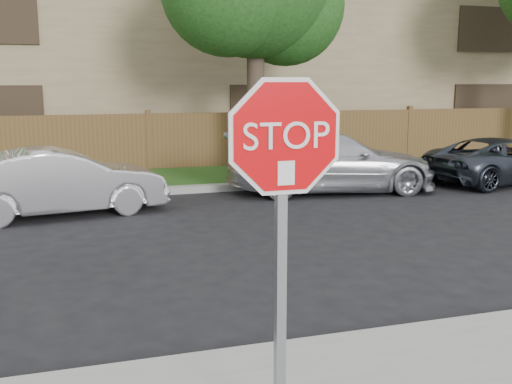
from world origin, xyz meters
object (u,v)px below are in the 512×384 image
object	(u,v)px
sedan_left	(61,182)
sedan_far_right	(503,160)
stop_sign	(284,188)
sedan_right	(331,162)

from	to	relation	value
sedan_left	sedan_far_right	size ratio (longest dim) A/B	0.95
stop_sign	sedan_right	world-z (taller)	stop_sign
sedan_right	sedan_left	bearing A→B (deg)	105.23
sedan_right	stop_sign	bearing A→B (deg)	161.90
sedan_right	sedan_far_right	bearing A→B (deg)	-84.22
sedan_left	sedan_far_right	distance (m)	10.31
stop_sign	sedan_left	distance (m)	8.31
stop_sign	sedan_right	distance (m)	9.89
sedan_left	sedan_far_right	bearing A→B (deg)	-95.68
stop_sign	sedan_right	bearing A→B (deg)	63.90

